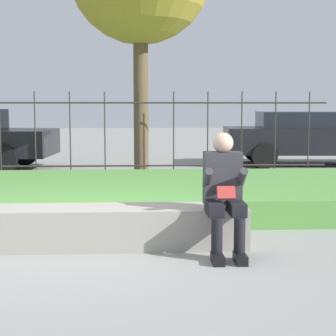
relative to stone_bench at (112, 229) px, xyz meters
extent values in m
plane|color=gray|center=(-0.36, 0.00, -0.19)|extent=(60.00, 60.00, 0.00)
cube|color=gray|center=(0.00, 0.00, 0.02)|extent=(2.85, 0.58, 0.43)
cube|color=slate|center=(0.00, 0.00, -0.15)|extent=(2.74, 0.53, 0.08)
cube|color=black|center=(1.03, -0.69, -0.14)|extent=(0.11, 0.26, 0.09)
cylinder|color=black|center=(1.03, -0.63, 0.07)|extent=(0.11, 0.11, 0.34)
cube|color=black|center=(1.03, -0.42, 0.30)|extent=(0.15, 0.42, 0.13)
cube|color=black|center=(1.25, -0.69, -0.14)|extent=(0.11, 0.26, 0.09)
cylinder|color=black|center=(1.25, -0.63, 0.07)|extent=(0.11, 0.11, 0.34)
cube|color=black|center=(1.25, -0.42, 0.30)|extent=(0.15, 0.42, 0.13)
cube|color=#333338|center=(1.14, -0.21, 0.57)|extent=(0.38, 0.24, 0.54)
sphere|color=#DBB293|center=(1.14, -0.23, 0.93)|extent=(0.21, 0.21, 0.21)
cylinder|color=#333338|center=(0.97, -0.37, 0.59)|extent=(0.08, 0.29, 0.24)
cylinder|color=#333338|center=(1.31, -0.37, 0.59)|extent=(0.08, 0.29, 0.24)
cube|color=#B2332D|center=(1.14, -0.47, 0.46)|extent=(0.18, 0.09, 0.13)
cube|color=#569342|center=(-0.36, 2.42, -0.02)|extent=(10.43, 3.43, 0.35)
cylinder|color=#332D28|center=(-0.36, 4.72, 0.16)|extent=(8.43, 0.03, 0.03)
cylinder|color=#332D28|center=(-0.36, 4.72, 1.35)|extent=(8.43, 0.03, 0.03)
cylinder|color=#332D28|center=(-2.30, 4.72, 0.69)|extent=(0.02, 0.02, 1.75)
cylinder|color=#332D28|center=(-1.65, 4.72, 0.69)|extent=(0.02, 0.02, 1.75)
cylinder|color=#332D28|center=(-1.01, 4.72, 0.69)|extent=(0.02, 0.02, 1.75)
cylinder|color=#332D28|center=(-0.36, 4.72, 0.69)|extent=(0.02, 0.02, 1.75)
cylinder|color=#332D28|center=(0.29, 4.72, 0.69)|extent=(0.02, 0.02, 1.75)
cylinder|color=#332D28|center=(0.94, 4.72, 0.69)|extent=(0.02, 0.02, 1.75)
cylinder|color=#332D28|center=(1.59, 4.72, 0.69)|extent=(0.02, 0.02, 1.75)
cylinder|color=#332D28|center=(2.24, 4.72, 0.69)|extent=(0.02, 0.02, 1.75)
cylinder|color=#332D28|center=(2.89, 4.72, 0.69)|extent=(0.02, 0.02, 1.75)
cylinder|color=#332D28|center=(3.54, 4.72, 0.69)|extent=(0.02, 0.02, 1.75)
cube|color=black|center=(4.68, 7.89, 0.43)|extent=(4.59, 1.99, 0.63)
cube|color=black|center=(4.51, 7.90, 0.94)|extent=(2.56, 1.65, 0.39)
cylinder|color=black|center=(3.24, 7.16, 0.11)|extent=(0.62, 0.24, 0.60)
cylinder|color=black|center=(3.36, 8.81, 0.11)|extent=(0.62, 0.24, 0.60)
cylinder|color=black|center=(-2.68, 6.38, 0.14)|extent=(0.67, 0.24, 0.66)
cylinder|color=black|center=(-2.56, 8.19, 0.14)|extent=(0.67, 0.24, 0.66)
cylinder|color=brown|center=(0.33, 5.16, 1.45)|extent=(0.29, 0.29, 3.28)
camera|label=1|loc=(0.29, -5.88, 1.32)|focal=60.00mm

